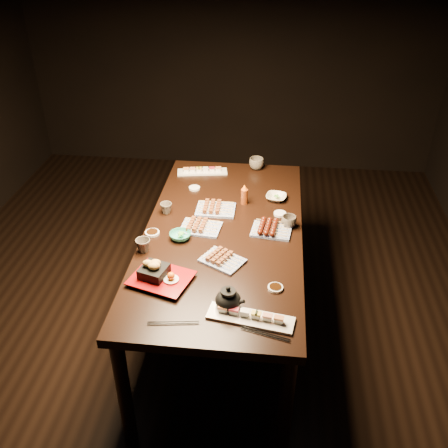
{
  "coord_description": "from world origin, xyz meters",
  "views": [
    {
      "loc": [
        0.45,
        -2.31,
        2.33
      ],
      "look_at": [
        0.18,
        0.1,
        0.77
      ],
      "focal_mm": 40.0,
      "sensor_mm": 36.0,
      "label": 1
    }
  ],
  "objects_px": {
    "yakitori_plate_left": "(216,207)",
    "teacup_mid_right": "(289,222)",
    "teacup_far_right": "(256,164)",
    "edamame_bowl_cream": "(276,197)",
    "sushi_platter_near": "(251,315)",
    "dining_table": "(223,282)",
    "teacup_near_left": "(143,245)",
    "sushi_platter_far": "(202,170)",
    "teapot": "(228,298)",
    "yakitori_plate_right": "(222,257)",
    "yakitori_plate_center": "(201,225)",
    "teacup_far_left": "(166,208)",
    "tempura_tray": "(161,273)",
    "condiment_bottle": "(244,194)",
    "edamame_bowl_green": "(180,236)"
  },
  "relations": [
    {
      "from": "yakitori_plate_left",
      "to": "dining_table",
      "type": "bearing_deg",
      "value": -72.7
    },
    {
      "from": "sushi_platter_far",
      "to": "yakitori_plate_left",
      "type": "height_order",
      "value": "yakitori_plate_left"
    },
    {
      "from": "teacup_near_left",
      "to": "teapot",
      "type": "bearing_deg",
      "value": -38.34
    },
    {
      "from": "yakitori_plate_left",
      "to": "teacup_mid_right",
      "type": "bearing_deg",
      "value": -16.4
    },
    {
      "from": "yakitori_plate_left",
      "to": "sushi_platter_far",
      "type": "bearing_deg",
      "value": 107.08
    },
    {
      "from": "yakitori_plate_left",
      "to": "tempura_tray",
      "type": "distance_m",
      "value": 0.72
    },
    {
      "from": "edamame_bowl_cream",
      "to": "teacup_far_right",
      "type": "relative_size",
      "value": 1.24
    },
    {
      "from": "dining_table",
      "to": "teapot",
      "type": "relative_size",
      "value": 12.62
    },
    {
      "from": "teacup_mid_right",
      "to": "condiment_bottle",
      "type": "xyz_separation_m",
      "value": [
        -0.28,
        0.24,
        0.03
      ]
    },
    {
      "from": "yakitori_plate_right",
      "to": "dining_table",
      "type": "bearing_deg",
      "value": 125.14
    },
    {
      "from": "teacup_far_right",
      "to": "condiment_bottle",
      "type": "distance_m",
      "value": 0.5
    },
    {
      "from": "dining_table",
      "to": "sushi_platter_near",
      "type": "relative_size",
      "value": 4.56
    },
    {
      "from": "dining_table",
      "to": "yakitori_plate_center",
      "type": "relative_size",
      "value": 7.92
    },
    {
      "from": "edamame_bowl_green",
      "to": "condiment_bottle",
      "type": "distance_m",
      "value": 0.54
    },
    {
      "from": "sushi_platter_near",
      "to": "tempura_tray",
      "type": "bearing_deg",
      "value": 163.62
    },
    {
      "from": "yakitori_plate_right",
      "to": "edamame_bowl_green",
      "type": "height_order",
      "value": "yakitori_plate_right"
    },
    {
      "from": "yakitori_plate_center",
      "to": "tempura_tray",
      "type": "height_order",
      "value": "tempura_tray"
    },
    {
      "from": "teacup_far_right",
      "to": "edamame_bowl_cream",
      "type": "bearing_deg",
      "value": -70.58
    },
    {
      "from": "yakitori_plate_center",
      "to": "edamame_bowl_cream",
      "type": "relative_size",
      "value": 1.79
    },
    {
      "from": "sushi_platter_far",
      "to": "teacup_near_left",
      "type": "bearing_deg",
      "value": 70.19
    },
    {
      "from": "condiment_bottle",
      "to": "tempura_tray",
      "type": "bearing_deg",
      "value": -113.52
    },
    {
      "from": "edamame_bowl_cream",
      "to": "yakitori_plate_right",
      "type": "bearing_deg",
      "value": -111.06
    },
    {
      "from": "teacup_mid_right",
      "to": "teacup_far_left",
      "type": "distance_m",
      "value": 0.74
    },
    {
      "from": "tempura_tray",
      "to": "yakitori_plate_right",
      "type": "bearing_deg",
      "value": 50.92
    },
    {
      "from": "tempura_tray",
      "to": "teacup_near_left",
      "type": "height_order",
      "value": "tempura_tray"
    },
    {
      "from": "sushi_platter_near",
      "to": "teacup_near_left",
      "type": "relative_size",
      "value": 4.92
    },
    {
      "from": "teacup_far_right",
      "to": "condiment_bottle",
      "type": "xyz_separation_m",
      "value": [
        -0.05,
        -0.49,
        0.03
      ]
    },
    {
      "from": "teacup_far_right",
      "to": "condiment_bottle",
      "type": "relative_size",
      "value": 0.78
    },
    {
      "from": "yakitori_plate_right",
      "to": "teacup_far_right",
      "type": "height_order",
      "value": "teacup_far_right"
    },
    {
      "from": "teacup_near_left",
      "to": "teapot",
      "type": "relative_size",
      "value": 0.56
    },
    {
      "from": "yakitori_plate_left",
      "to": "teacup_far_left",
      "type": "xyz_separation_m",
      "value": [
        -0.29,
        -0.06,
        0.0
      ]
    },
    {
      "from": "edamame_bowl_cream",
      "to": "teacup_far_left",
      "type": "xyz_separation_m",
      "value": [
        -0.66,
        -0.24,
        0.02
      ]
    },
    {
      "from": "yakitori_plate_left",
      "to": "edamame_bowl_cream",
      "type": "height_order",
      "value": "yakitori_plate_left"
    },
    {
      "from": "tempura_tray",
      "to": "teapot",
      "type": "xyz_separation_m",
      "value": [
        0.35,
        -0.16,
        0.01
      ]
    },
    {
      "from": "dining_table",
      "to": "teacup_near_left",
      "type": "height_order",
      "value": "teacup_near_left"
    },
    {
      "from": "yakitori_plate_center",
      "to": "teacup_near_left",
      "type": "height_order",
      "value": "teacup_near_left"
    },
    {
      "from": "yakitori_plate_center",
      "to": "edamame_bowl_green",
      "type": "height_order",
      "value": "yakitori_plate_center"
    },
    {
      "from": "dining_table",
      "to": "teacup_near_left",
      "type": "distance_m",
      "value": 0.63
    },
    {
      "from": "yakitori_plate_center",
      "to": "teacup_near_left",
      "type": "bearing_deg",
      "value": -131.84
    },
    {
      "from": "tempura_tray",
      "to": "yakitori_plate_center",
      "type": "bearing_deg",
      "value": 92.54
    },
    {
      "from": "tempura_tray",
      "to": "teacup_near_left",
      "type": "distance_m",
      "value": 0.28
    },
    {
      "from": "yakitori_plate_center",
      "to": "edamame_bowl_cream",
      "type": "distance_m",
      "value": 0.58
    },
    {
      "from": "sushi_platter_near",
      "to": "teapot",
      "type": "distance_m",
      "value": 0.13
    },
    {
      "from": "sushi_platter_near",
      "to": "edamame_bowl_cream",
      "type": "relative_size",
      "value": 3.11
    },
    {
      "from": "sushi_platter_near",
      "to": "teacup_far_right",
      "type": "relative_size",
      "value": 3.84
    },
    {
      "from": "yakitori_plate_center",
      "to": "sushi_platter_near",
      "type": "bearing_deg",
      "value": -58.69
    },
    {
      "from": "sushi_platter_far",
      "to": "edamame_bowl_cream",
      "type": "distance_m",
      "value": 0.61
    },
    {
      "from": "sushi_platter_far",
      "to": "tempura_tray",
      "type": "distance_m",
      "value": 1.2
    },
    {
      "from": "yakitori_plate_right",
      "to": "teacup_far_left",
      "type": "height_order",
      "value": "teacup_far_left"
    },
    {
      "from": "yakitori_plate_center",
      "to": "teacup_mid_right",
      "type": "distance_m",
      "value": 0.51
    }
  ]
}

